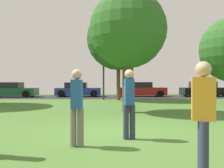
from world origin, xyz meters
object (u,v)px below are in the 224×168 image
object	(u,v)px
maple_tree_near	(128,30)
parked_car_black	(204,90)
oak_tree_left	(118,39)
parked_car_red	(142,90)
person_walking	(77,104)
person_bystander	(129,101)
parked_car_green	(11,90)
street_lamp_post	(104,71)
person_catcher	(203,113)
parked_car_blue	(78,90)

from	to	relation	value
maple_tree_near	parked_car_black	size ratio (longest dim) A/B	1.23
oak_tree_left	parked_car_red	distance (m)	6.54
person_walking	person_bystander	bearing A→B (deg)	-59.69
maple_tree_near	parked_car_black	xyz separation A→B (m)	(8.70, 11.70, -3.15)
oak_tree_left	maple_tree_near	world-z (taller)	oak_tree_left
oak_tree_left	person_bystander	world-z (taller)	oak_tree_left
person_walking	parked_car_green	bearing A→B (deg)	28.70
person_walking	street_lamp_post	size ratio (longest dim) A/B	0.38
parked_car_green	street_lamp_post	world-z (taller)	street_lamp_post
maple_tree_near	parked_car_red	world-z (taller)	maple_tree_near
maple_tree_near	parked_car_green	distance (m)	15.32
oak_tree_left	parked_car_green	size ratio (longest dim) A/B	1.58
oak_tree_left	maple_tree_near	distance (m)	7.41
parked_car_red	parked_car_green	bearing A→B (deg)	-178.18
maple_tree_near	person_bystander	distance (m)	5.85
oak_tree_left	person_catcher	distance (m)	15.28
parked_car_black	street_lamp_post	distance (m)	10.74
person_walking	parked_car_green	world-z (taller)	person_walking
person_catcher	person_walking	world-z (taller)	person_catcher
maple_tree_near	person_catcher	bearing A→B (deg)	-87.24
person_bystander	parked_car_red	bearing A→B (deg)	-11.05
person_catcher	parked_car_black	world-z (taller)	person_catcher
person_bystander	parked_car_black	size ratio (longest dim) A/B	0.38
person_bystander	parked_car_green	world-z (taller)	person_bystander
person_walking	maple_tree_near	bearing A→B (deg)	-13.35
person_walking	parked_car_blue	world-z (taller)	person_walking
maple_tree_near	street_lamp_post	distance (m)	8.00
parked_car_green	street_lamp_post	size ratio (longest dim) A/B	1.02
maple_tree_near	parked_car_red	distance (m)	12.40
person_catcher	parked_car_red	bearing A→B (deg)	-79.79
parked_car_red	street_lamp_post	xyz separation A→B (m)	(-3.70, -3.95, 1.60)
maple_tree_near	parked_car_blue	xyz separation A→B (m)	(-3.64, 11.83, -3.18)
person_bystander	parked_car_black	distance (m)	19.14
person_catcher	street_lamp_post	distance (m)	15.34
oak_tree_left	person_catcher	size ratio (longest dim) A/B	4.23
parked_car_black	oak_tree_left	bearing A→B (deg)	-153.40
street_lamp_post	parked_car_blue	bearing A→B (deg)	121.40
parked_car_black	street_lamp_post	bearing A→B (deg)	-158.22
parked_car_red	parked_car_blue	bearing A→B (deg)	178.96
person_walking	parked_car_red	bearing A→B (deg)	-10.46
person_bystander	parked_car_green	xyz separation A→B (m)	(-9.34, 16.41, -0.32)
person_bystander	street_lamp_post	bearing A→B (deg)	2.17
parked_car_black	parked_car_blue	bearing A→B (deg)	179.43
person_walking	parked_car_black	world-z (taller)	person_walking
oak_tree_left	street_lamp_post	world-z (taller)	oak_tree_left
person_catcher	street_lamp_post	xyz separation A→B (m)	(-1.52, 15.21, 1.30)
street_lamp_post	parked_car_black	bearing A→B (deg)	21.78
person_bystander	parked_car_red	xyz separation A→B (m)	(3.01, 16.80, -0.31)
oak_tree_left	parked_car_blue	world-z (taller)	oak_tree_left
person_walking	oak_tree_left	bearing A→B (deg)	-4.21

